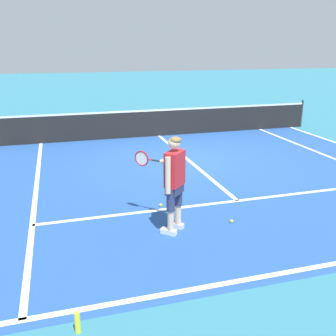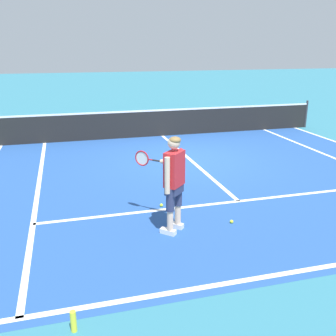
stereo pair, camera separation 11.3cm
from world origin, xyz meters
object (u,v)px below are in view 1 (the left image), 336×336
(tennis_player, at_px, (173,178))
(tennis_ball_near_feet, at_px, (161,205))
(tennis_ball_by_baseline, at_px, (232,221))
(water_bottle, at_px, (77,322))

(tennis_player, xyz_separation_m, tennis_ball_near_feet, (0.07, 1.09, -0.96))
(tennis_ball_near_feet, bearing_deg, tennis_player, -93.63)
(tennis_player, xyz_separation_m, tennis_ball_by_baseline, (1.13, -0.00, -0.96))
(tennis_ball_by_baseline, height_order, water_bottle, water_bottle)
(tennis_ball_near_feet, bearing_deg, tennis_ball_by_baseline, -45.64)
(tennis_ball_by_baseline, bearing_deg, tennis_player, 179.98)
(tennis_ball_by_baseline, xyz_separation_m, water_bottle, (-2.91, -2.11, 0.10))
(tennis_ball_near_feet, height_order, tennis_ball_by_baseline, same)
(tennis_player, distance_m, water_bottle, 2.89)
(tennis_ball_near_feet, distance_m, tennis_ball_by_baseline, 1.52)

